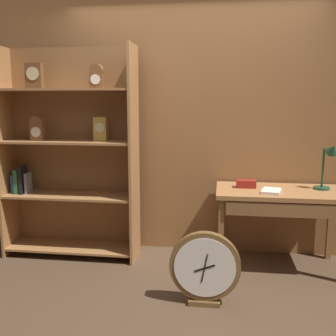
# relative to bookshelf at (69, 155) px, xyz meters

# --- Properties ---
(ground_plane) EXTENTS (10.00, 10.00, 0.00)m
(ground_plane) POSITION_rel_bookshelf_xyz_m (1.21, -1.00, -1.03)
(ground_plane) COLOR #4C3826
(back_wood_panel) EXTENTS (4.80, 0.05, 2.60)m
(back_wood_panel) POSITION_rel_bookshelf_xyz_m (1.21, 0.31, 0.27)
(back_wood_panel) COLOR brown
(back_wood_panel) RESTS_ON ground
(bookshelf) EXTENTS (1.34, 0.38, 2.08)m
(bookshelf) POSITION_rel_bookshelf_xyz_m (0.00, 0.00, 0.00)
(bookshelf) COLOR #9E6B3D
(bookshelf) RESTS_ON ground
(workbench) EXTENTS (1.17, 0.63, 0.75)m
(workbench) POSITION_rel_bookshelf_xyz_m (2.05, -0.09, -0.37)
(workbench) COLOR #9E6B3D
(workbench) RESTS_ON ground
(desk_lamp) EXTENTS (0.20, 0.20, 0.45)m
(desk_lamp) POSITION_rel_bookshelf_xyz_m (2.47, -0.01, -0.01)
(desk_lamp) COLOR #1E472D
(desk_lamp) RESTS_ON workbench
(toolbox_small) EXTENTS (0.18, 0.10, 0.07)m
(toolbox_small) POSITION_rel_bookshelf_xyz_m (1.74, -0.01, -0.24)
(toolbox_small) COLOR maroon
(toolbox_small) RESTS_ON workbench
(open_repair_manual) EXTENTS (0.21, 0.25, 0.02)m
(open_repair_manual) POSITION_rel_bookshelf_xyz_m (1.96, -0.17, -0.27)
(open_repair_manual) COLOR silver
(open_repair_manual) RESTS_ON workbench
(round_clock_large) EXTENTS (0.55, 0.11, 0.59)m
(round_clock_large) POSITION_rel_bookshelf_xyz_m (1.40, -0.86, -0.73)
(round_clock_large) COLOR brown
(round_clock_large) RESTS_ON ground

